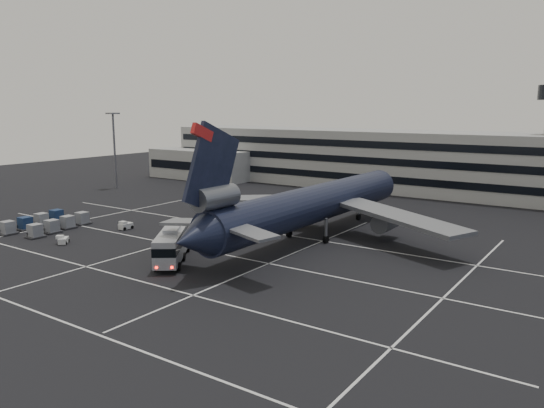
% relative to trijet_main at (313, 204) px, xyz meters
% --- Properties ---
extents(ground, '(260.00, 260.00, 0.00)m').
position_rel_trijet_main_xyz_m(ground, '(-9.80, -18.67, -5.25)').
color(ground, black).
rests_on(ground, ground).
extents(lane_markings, '(90.00, 55.62, 0.01)m').
position_rel_trijet_main_xyz_m(lane_markings, '(-8.85, -17.95, -5.24)').
color(lane_markings, silver).
rests_on(lane_markings, ground).
extents(terminal, '(125.00, 26.00, 24.00)m').
position_rel_trijet_main_xyz_m(terminal, '(-12.75, 52.47, 1.68)').
color(terminal, gray).
rests_on(terminal, ground).
extents(hills, '(352.00, 180.00, 44.00)m').
position_rel_trijet_main_xyz_m(hills, '(8.19, 151.33, -17.32)').
color(hills, '#38332B').
rests_on(hills, ground).
extents(lightpole_left, '(2.40, 2.40, 18.28)m').
position_rel_trijet_main_xyz_m(lightpole_left, '(-64.80, 16.33, 6.57)').
color(lightpole_left, slate).
rests_on(lightpole_left, ground).
extents(trijet_main, '(47.46, 57.49, 18.08)m').
position_rel_trijet_main_xyz_m(trijet_main, '(0.00, 0.00, 0.00)').
color(trijet_main, black).
rests_on(trijet_main, ground).
extents(bus_near, '(9.61, 11.76, 4.39)m').
position_rel_trijet_main_xyz_m(bus_near, '(-8.73, -20.68, -2.85)').
color(bus_near, '#95989C').
rests_on(bus_near, ground).
extents(bus_far, '(11.76, 4.78, 4.05)m').
position_rel_trijet_main_xyz_m(bus_far, '(-12.45, -4.83, -3.03)').
color(bus_far, '#95989C').
rests_on(bus_far, ground).
extents(tug_a, '(1.37, 2.22, 1.39)m').
position_rel_trijet_main_xyz_m(tug_a, '(-27.94, -12.14, -4.63)').
color(tug_a, silver).
rests_on(tug_a, ground).
extents(tug_b, '(2.19, 2.27, 1.27)m').
position_rel_trijet_main_xyz_m(tug_b, '(-27.98, -23.48, -4.69)').
color(tug_b, silver).
rests_on(tug_b, ground).
extents(uld_cluster, '(10.24, 13.95, 2.08)m').
position_rel_trijet_main_xyz_m(uld_cluster, '(-38.65, -19.26, -4.23)').
color(uld_cluster, '#2D2D30').
rests_on(uld_cluster, ground).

